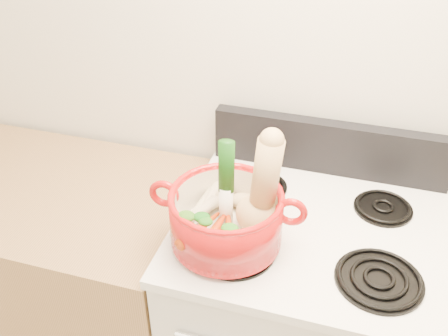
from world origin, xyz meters
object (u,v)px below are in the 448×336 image
(dutch_oven, at_px, (226,217))
(leek, at_px, (226,184))
(stove_body, at_px, (298,335))
(squash, at_px, (258,186))

(dutch_oven, bearing_deg, leek, 103.94)
(dutch_oven, relative_size, leek, 1.10)
(stove_body, distance_m, squash, 0.71)
(stove_body, relative_size, squash, 3.20)
(dutch_oven, height_order, leek, leek)
(dutch_oven, height_order, squash, squash)
(dutch_oven, bearing_deg, stove_body, 28.16)
(stove_body, distance_m, dutch_oven, 0.64)
(stove_body, bearing_deg, squash, -143.33)
(dutch_oven, distance_m, leek, 0.10)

